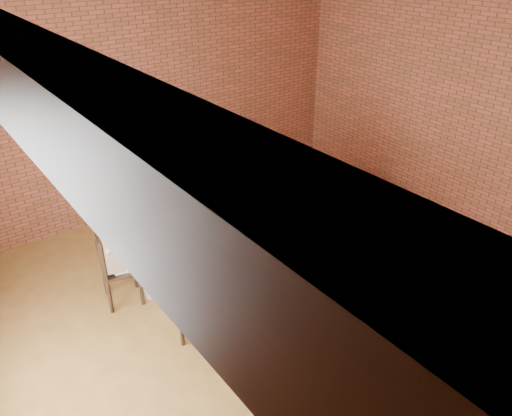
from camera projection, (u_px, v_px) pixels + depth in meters
floor at (305, 329)px, 5.30m from camera, size 7.00×7.00×0.00m
wall_back at (144, 97)px, 6.95m from camera, size 7.00×0.00×7.00m
wall_right at (509, 117)px, 6.17m from camera, size 0.00×7.00×7.00m
dining_table at (211, 240)px, 5.86m from camera, size 1.41×1.41×0.75m
chair_a at (275, 211)px, 6.50m from camera, size 0.50×0.50×0.96m
diner_a at (270, 202)px, 6.36m from camera, size 0.74×0.63×1.38m
chair_b at (153, 207)px, 6.58m from camera, size 0.51×0.51×0.96m
diner_b at (156, 198)px, 6.45m from camera, size 0.65×0.76×1.38m
chair_c at (112, 265)px, 5.47m from camera, size 0.49×0.49×0.92m
diner_c at (118, 252)px, 5.43m from camera, size 0.72×0.63×1.29m
chair_d at (197, 302)px, 4.93m from camera, size 0.53×0.53×0.88m
diner_d at (197, 287)px, 4.93m from camera, size 0.72×0.74×1.23m
chair_e at (307, 254)px, 5.67m from camera, size 0.55×0.55×0.90m
diner_e at (301, 243)px, 5.61m from camera, size 0.75×0.76×1.26m
plate_a at (231, 205)px, 6.14m from camera, size 0.26×0.26×0.01m
plate_b at (181, 214)px, 5.94m from camera, size 0.26×0.26×0.01m
plate_c at (166, 225)px, 5.72m from camera, size 0.26×0.26×0.01m
plate_d at (248, 228)px, 5.67m from camera, size 0.26×0.26×0.01m
glass_a at (223, 206)px, 5.98m from camera, size 0.07×0.07×0.14m
glass_b at (214, 210)px, 5.90m from camera, size 0.07×0.07×0.14m
glass_c at (185, 213)px, 5.84m from camera, size 0.07×0.07×0.14m
glass_d at (194, 222)px, 5.66m from camera, size 0.07×0.07×0.14m
glass_e at (194, 233)px, 5.45m from camera, size 0.07×0.07×0.14m
glass_f at (203, 233)px, 5.44m from camera, size 0.07×0.07×0.14m
glass_g at (223, 223)px, 5.63m from camera, size 0.07×0.07×0.14m
glass_h at (231, 214)px, 5.81m from camera, size 0.07×0.07×0.14m
smartphone at (247, 231)px, 5.60m from camera, size 0.08×0.15×0.01m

